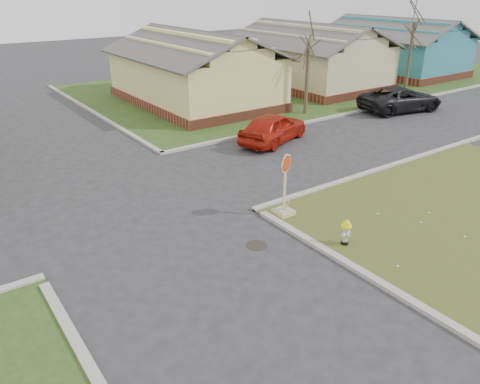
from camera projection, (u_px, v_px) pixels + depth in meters
ground at (185, 261)px, 13.32m from camera, size 120.00×120.00×0.00m
verge_far_right at (312, 79)px, 38.33m from camera, size 37.00×19.00×0.05m
curbs at (118, 200)px, 17.04m from camera, size 80.00×40.00×0.12m
manhole at (257, 245)px, 14.11m from camera, size 0.64×0.64×0.01m
side_house_yellow at (194, 69)px, 29.99m from camera, size 7.60×11.60×4.70m
side_house_tan at (309, 56)px, 35.28m from camera, size 7.60×11.60×4.70m
side_house_teal at (393, 47)px, 40.56m from camera, size 7.60×11.60×4.70m
tree_mid_right at (307, 78)px, 27.43m from camera, size 0.22×0.22×4.20m
tree_far_right at (409, 58)px, 32.83m from camera, size 0.22×0.22×4.76m
fire_hydrant at (346, 231)px, 13.90m from camera, size 0.30×0.30×0.81m
stop_sign at (284, 202)px, 15.72m from camera, size 0.62×0.60×2.17m
red_sedan at (273, 128)px, 22.99m from camera, size 4.69×3.15×1.48m
dark_pickup at (401, 99)px, 28.72m from camera, size 5.68×3.46×1.47m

